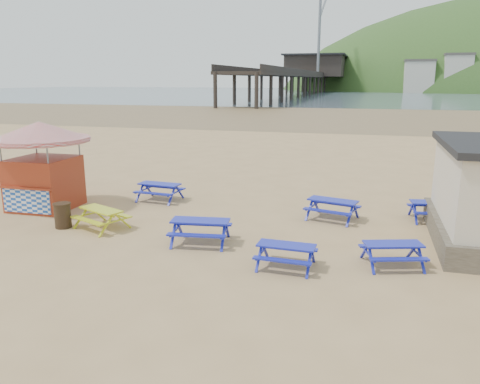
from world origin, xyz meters
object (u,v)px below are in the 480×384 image
(picnic_table_blue_a, at_px, (160,192))
(picnic_table_yellow, at_px, (102,219))
(litter_bin, at_px, (63,215))
(ice_cream_kiosk, at_px, (42,154))
(picnic_table_blue_b, at_px, (332,209))

(picnic_table_blue_a, xyz_separation_m, picnic_table_yellow, (-0.28, -4.00, -0.02))
(picnic_table_yellow, xyz_separation_m, litter_bin, (-1.32, -0.27, 0.09))
(ice_cream_kiosk, bearing_deg, picnic_table_yellow, -27.49)
(ice_cream_kiosk, relative_size, litter_bin, 4.48)
(litter_bin, bearing_deg, picnic_table_blue_b, 21.37)
(picnic_table_blue_a, bearing_deg, ice_cream_kiosk, -144.72)
(picnic_table_blue_b, bearing_deg, picnic_table_yellow, -142.67)
(picnic_table_yellow, distance_m, ice_cream_kiosk, 4.31)
(picnic_table_blue_b, xyz_separation_m, litter_bin, (-8.76, -3.43, 0.07))
(picnic_table_yellow, bearing_deg, picnic_table_blue_b, 45.90)
(picnic_table_yellow, distance_m, litter_bin, 1.35)
(picnic_table_blue_a, bearing_deg, picnic_table_blue_b, -2.11)
(picnic_table_blue_a, distance_m, picnic_table_blue_b, 7.21)
(picnic_table_blue_b, bearing_deg, litter_bin, -144.34)
(picnic_table_blue_b, relative_size, ice_cream_kiosk, 0.52)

